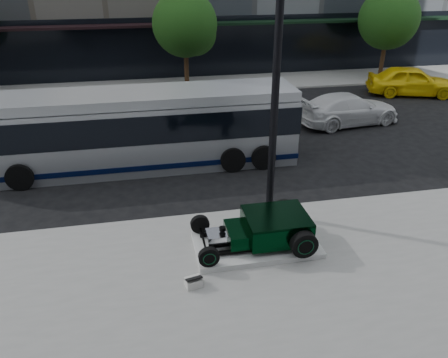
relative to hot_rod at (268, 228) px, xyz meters
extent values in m
plane|color=black|center=(-1.20, 4.06, -0.70)|extent=(120.00, 120.00, 0.00)
cube|color=gray|center=(-1.20, 18.06, -0.64)|extent=(70.00, 4.00, 0.12)
cube|color=black|center=(-11.20, 20.26, 1.30)|extent=(22.00, 0.50, 4.00)
cube|color=black|center=(11.80, 20.26, 1.30)|extent=(24.00, 0.50, 4.00)
cube|color=black|center=(11.80, 19.66, 2.90)|extent=(24.00, 1.60, 0.15)
cylinder|color=black|center=(-0.20, 17.06, 0.72)|extent=(0.28, 0.28, 2.60)
sphere|color=#0E340F|center=(-0.20, 17.06, 3.22)|extent=(3.80, 3.80, 3.80)
sphere|color=#0E340F|center=(0.40, 17.36, 2.62)|extent=(2.60, 2.60, 2.60)
cylinder|color=black|center=(12.80, 17.06, 0.72)|extent=(0.28, 0.28, 2.60)
sphere|color=#0E340F|center=(12.80, 17.06, 3.22)|extent=(3.80, 3.80, 3.80)
sphere|color=#0E340F|center=(13.40, 17.36, 2.62)|extent=(2.60, 2.60, 2.60)
cube|color=silver|center=(-0.33, 0.00, -0.50)|extent=(3.40, 1.80, 0.15)
cube|color=black|center=(-0.33, -0.45, -0.33)|extent=(3.00, 0.08, 0.10)
cube|color=black|center=(-0.33, 0.45, -0.33)|extent=(3.00, 0.08, 0.10)
cube|color=black|center=(0.22, 0.00, 0.02)|extent=(1.70, 1.45, 0.62)
cube|color=black|center=(0.22, 0.00, 0.35)|extent=(1.70, 1.45, 0.06)
cube|color=black|center=(-0.88, 0.00, -0.10)|extent=(0.55, 1.05, 0.38)
cube|color=silver|center=(-1.43, 0.00, -0.15)|extent=(0.55, 0.55, 0.34)
cylinder|color=black|center=(-1.28, 0.00, 0.12)|extent=(0.18, 0.18, 0.10)
cylinder|color=black|center=(-1.78, 0.00, -0.27)|extent=(0.06, 1.55, 0.06)
cylinder|color=black|center=(0.72, -0.85, -0.07)|extent=(0.72, 0.24, 0.72)
cylinder|color=black|center=(0.72, -0.98, -0.07)|extent=(0.37, 0.02, 0.37)
torus|color=#0B3E22|center=(0.72, -0.99, -0.07)|extent=(0.44, 0.02, 0.44)
cylinder|color=black|center=(0.72, 0.85, -0.07)|extent=(0.72, 0.24, 0.72)
cylinder|color=black|center=(0.72, 0.98, -0.07)|extent=(0.37, 0.02, 0.37)
torus|color=#0B3E22|center=(0.72, 0.99, -0.07)|extent=(0.44, 0.02, 0.44)
cylinder|color=black|center=(-1.78, -0.78, -0.16)|extent=(0.54, 0.16, 0.54)
cylinder|color=black|center=(-1.78, -0.87, -0.16)|extent=(0.28, 0.02, 0.28)
torus|color=#0B3E22|center=(-1.78, -0.88, -0.16)|extent=(0.34, 0.02, 0.34)
cylinder|color=black|center=(-1.78, 0.78, -0.16)|extent=(0.54, 0.16, 0.54)
cylinder|color=black|center=(-1.78, 0.87, -0.16)|extent=(0.28, 0.02, 0.28)
torus|color=#0B3E22|center=(-1.78, 0.88, -0.16)|extent=(0.34, 0.02, 0.34)
cube|color=silver|center=(-2.25, -1.29, -0.47)|extent=(0.46, 0.38, 0.22)
cube|color=black|center=(-2.25, -1.29, -0.34)|extent=(0.45, 0.36, 0.15)
cylinder|color=black|center=(0.51, 1.58, 3.04)|extent=(0.22, 0.22, 7.23)
cylinder|color=black|center=(0.51, 1.58, -0.49)|extent=(0.40, 0.40, 0.18)
cube|color=#A1A4AA|center=(-3.29, 6.40, 0.58)|extent=(12.00, 2.55, 2.55)
cube|color=#061038|center=(-3.29, 6.40, -0.28)|extent=(12.05, 2.60, 0.20)
cube|color=black|center=(-3.29, 6.40, 1.15)|extent=(12.05, 2.60, 1.05)
cube|color=#A1A4AA|center=(-3.29, 6.40, 2.05)|extent=(12.00, 2.40, 0.35)
cube|color=black|center=(2.74, 6.40, 0.85)|extent=(0.06, 2.30, 1.70)
cylinder|color=black|center=(-7.49, 5.10, -0.22)|extent=(0.96, 0.28, 0.96)
cylinder|color=black|center=(-7.49, 7.70, -0.22)|extent=(0.96, 0.28, 0.96)
cylinder|color=black|center=(0.11, 5.10, -0.22)|extent=(0.96, 0.28, 0.96)
cylinder|color=black|center=(0.11, 7.70, -0.22)|extent=(0.96, 0.28, 0.96)
cylinder|color=black|center=(1.31, 5.10, -0.22)|extent=(0.96, 0.28, 0.96)
cylinder|color=black|center=(1.31, 7.70, -0.22)|extent=(0.96, 0.28, 0.96)
imported|color=white|center=(6.80, 9.35, 0.05)|extent=(5.39, 2.82, 1.49)
imported|color=yellow|center=(12.74, 13.39, 0.16)|extent=(5.39, 3.42, 1.71)
camera|label=1|loc=(-3.14, -9.64, 6.55)|focal=35.00mm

